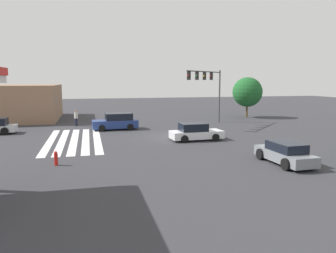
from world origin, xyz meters
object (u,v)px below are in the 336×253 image
at_px(pedestrian, 76,117).
at_px(car_3, 116,122).
at_px(traffic_signal_mast, 208,83).
at_px(tree_corner_b, 247,92).
at_px(car_1, 195,132).
at_px(fire_hydrant, 56,158).
at_px(car_2, 285,153).

bearing_deg(pedestrian, car_3, 5.88).
xyz_separation_m(traffic_signal_mast, tree_corner_b, (-6.13, 7.92, -1.34)).
distance_m(pedestrian, tree_corner_b, 22.59).
relative_size(traffic_signal_mast, car_3, 1.33).
xyz_separation_m(traffic_signal_mast, pedestrian, (-2.90, -14.31, -3.79)).
height_order(car_1, pedestrian, pedestrian).
xyz_separation_m(car_3, fire_hydrant, (13.58, -4.69, -0.37)).
height_order(traffic_signal_mast, car_2, traffic_signal_mast).
distance_m(car_1, pedestrian, 15.13).
height_order(car_1, car_3, car_3).
xyz_separation_m(car_1, car_2, (8.79, 2.76, -0.02)).
relative_size(traffic_signal_mast, car_1, 1.39).
height_order(traffic_signal_mast, fire_hydrant, traffic_signal_mast).
height_order(car_1, fire_hydrant, car_1).
bearing_deg(fire_hydrant, traffic_signal_mast, 133.76).
height_order(car_3, tree_corner_b, tree_corner_b).
xyz_separation_m(pedestrian, fire_hydrant, (17.19, -0.61, -0.54)).
bearing_deg(pedestrian, fire_hydrant, -44.68).
height_order(traffic_signal_mast, pedestrian, traffic_signal_mast).
relative_size(tree_corner_b, fire_hydrant, 6.30).
bearing_deg(tree_corner_b, fire_hydrant, -48.19).
distance_m(car_3, pedestrian, 5.45).
xyz_separation_m(car_1, car_3, (-7.68, -5.99, 0.13)).
bearing_deg(traffic_signal_mast, pedestrian, -56.46).
bearing_deg(car_3, fire_hydrant, 68.15).
bearing_deg(pedestrian, car_2, -10.07).
distance_m(traffic_signal_mast, fire_hydrant, 21.10).
bearing_deg(pedestrian, tree_corner_b, 55.63).
distance_m(traffic_signal_mast, pedestrian, 15.08).
distance_m(car_1, car_2, 9.21).
bearing_deg(car_3, pedestrian, -44.26).
relative_size(pedestrian, fire_hydrant, 2.01).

